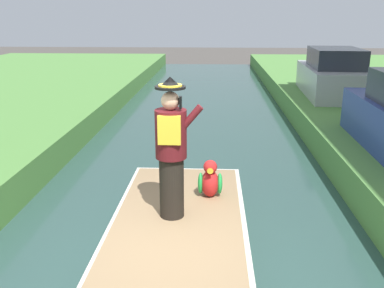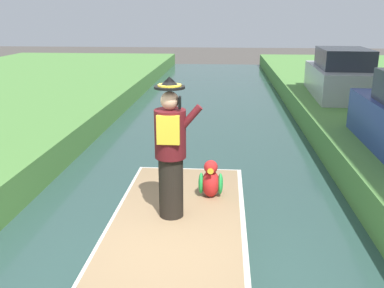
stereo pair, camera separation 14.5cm
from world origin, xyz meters
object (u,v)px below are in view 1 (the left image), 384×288
at_px(parrot_plush, 210,181).
at_px(parked_car_silver, 333,75).
at_px(boat, 178,242).
at_px(person_pirate, 171,150).

xyz_separation_m(parrot_plush, parked_car_silver, (3.84, 8.13, 0.44)).
height_order(boat, parked_car_silver, parked_car_silver).
xyz_separation_m(boat, person_pirate, (-0.08, 0.15, 1.23)).
distance_m(boat, parked_car_silver, 9.95).
distance_m(boat, person_pirate, 1.25).
height_order(boat, parrot_plush, parrot_plush).
relative_size(boat, parrot_plush, 7.38).
bearing_deg(parrot_plush, parked_car_silver, 64.74).
bearing_deg(parked_car_silver, person_pirate, -116.21).
bearing_deg(boat, person_pirate, 119.03).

